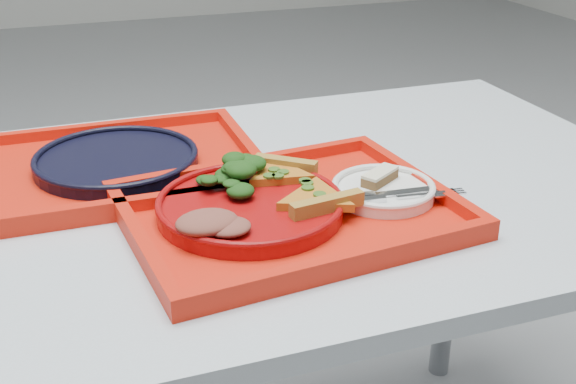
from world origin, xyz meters
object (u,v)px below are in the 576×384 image
at_px(tray_main, 290,215).
at_px(tray_far, 117,170).
at_px(navy_plate, 117,162).
at_px(dinner_plate, 250,208).
at_px(dessert_bar, 380,177).

relative_size(tray_main, tray_far, 1.00).
height_order(tray_main, navy_plate, navy_plate).
height_order(tray_main, dinner_plate, dinner_plate).
distance_m(tray_main, dinner_plate, 0.06).
height_order(tray_far, dessert_bar, dessert_bar).
bearing_deg(tray_far, dessert_bar, -31.79).
bearing_deg(tray_far, navy_plate, -179.63).
distance_m(tray_main, tray_far, 0.32).
relative_size(tray_main, navy_plate, 1.73).
relative_size(dinner_plate, navy_plate, 1.00).
bearing_deg(tray_far, tray_main, -49.19).
bearing_deg(dinner_plate, dessert_bar, 2.86).
bearing_deg(tray_far, dinner_plate, -56.44).
height_order(tray_far, navy_plate, navy_plate).
xyz_separation_m(tray_far, dinner_plate, (0.15, -0.23, 0.02)).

